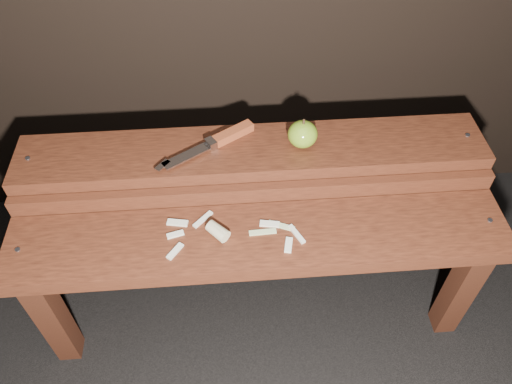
{
  "coord_description": "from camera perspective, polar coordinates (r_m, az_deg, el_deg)",
  "views": [
    {
      "loc": [
        -0.06,
        -0.76,
        1.36
      ],
      "look_at": [
        0.0,
        0.06,
        0.45
      ],
      "focal_mm": 35.0,
      "sensor_mm": 36.0,
      "label": 1
    }
  ],
  "objects": [
    {
      "name": "bench_rear_tier",
      "position": [
        1.33,
        -0.35,
        2.33
      ],
      "size": [
        1.2,
        0.21,
        0.5
      ],
      "color": "#35170D",
      "rests_on": "ground"
    },
    {
      "name": "apple_scraps",
      "position": [
        1.18,
        -3.7,
        -4.5
      ],
      "size": [
        0.33,
        0.14,
        0.03
      ],
      "color": "beige",
      "rests_on": "bench_front_tier"
    },
    {
      "name": "bench_front_tier",
      "position": [
        1.23,
        0.44,
        -7.21
      ],
      "size": [
        1.2,
        0.2,
        0.42
      ],
      "color": "#35170D",
      "rests_on": "ground"
    },
    {
      "name": "ground",
      "position": [
        1.56,
        0.17,
        -12.81
      ],
      "size": [
        60.0,
        60.0,
        0.0
      ],
      "primitive_type": "plane",
      "color": "black"
    },
    {
      "name": "apple",
      "position": [
        1.26,
        5.35,
        6.6
      ],
      "size": [
        0.08,
        0.08,
        0.08
      ],
      "color": "olive",
      "rests_on": "bench_rear_tier"
    },
    {
      "name": "knife",
      "position": [
        1.28,
        -3.99,
        6.05
      ],
      "size": [
        0.25,
        0.17,
        0.03
      ],
      "color": "brown",
      "rests_on": "bench_rear_tier"
    }
  ]
}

